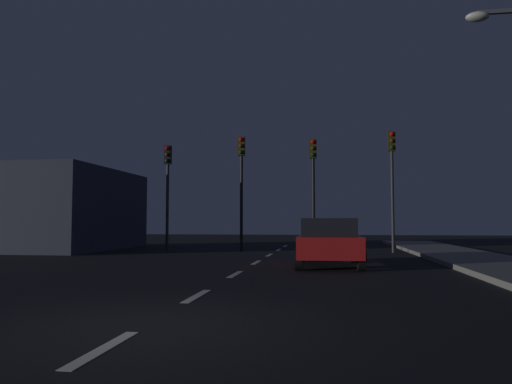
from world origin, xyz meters
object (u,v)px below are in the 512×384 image
Objects in this scene: traffic_signal_center_left at (241,171)px; traffic_signal_center_right at (313,173)px; traffic_signal_far_left at (168,177)px; traffic_signal_far_right at (392,168)px; car_stopped_ahead at (329,242)px.

traffic_signal_center_right is at bearing -0.01° from traffic_signal_center_left.
traffic_signal_far_right is (10.50, 0.00, 0.26)m from traffic_signal_far_left.
traffic_signal_far_right is 1.35× the size of car_stopped_ahead.
traffic_signal_far_left is at bearing -179.99° from traffic_signal_center_left.
traffic_signal_far_left reaches higher than car_stopped_ahead.
traffic_signal_center_left is 8.68m from car_stopped_ahead.
traffic_signal_center_left is at bearing 179.99° from traffic_signal_center_right.
car_stopped_ahead is (4.02, -7.09, -2.99)m from traffic_signal_center_left.
traffic_signal_far_left is 1.25× the size of car_stopped_ahead.
traffic_signal_center_right is 0.95× the size of traffic_signal_far_right.
traffic_signal_far_left is 10.78m from car_stopped_ahead.
traffic_signal_far_left is at bearing -180.00° from traffic_signal_center_right.
traffic_signal_center_right is at bearing 0.00° from traffic_signal_far_left.
traffic_signal_center_left is at bearing -180.00° from traffic_signal_far_right.
traffic_signal_far_right is (6.89, 0.00, 0.05)m from traffic_signal_center_left.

